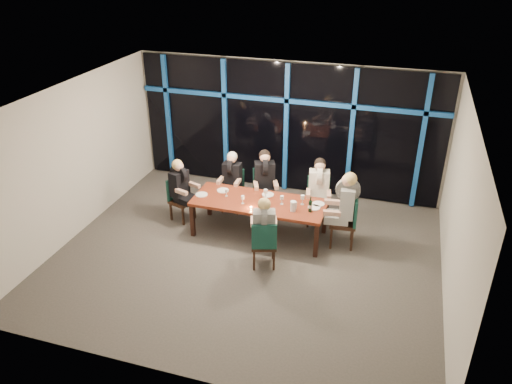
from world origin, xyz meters
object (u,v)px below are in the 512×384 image
Objects in this scene: chair_far_right at (318,198)px; water_pitcher at (293,206)px; chair_end_left at (179,196)px; diner_near_mid at (264,221)px; dining_table at (259,204)px; chair_far_left at (233,187)px; diner_far_right at (319,182)px; diner_far_mid at (265,174)px; diner_far_left at (232,173)px; chair_far_mid at (264,189)px; diner_end_right at (345,199)px; chair_near_mid at (264,242)px; diner_end_left at (180,182)px; wine_bottle at (310,206)px; chair_end_right at (348,218)px.

water_pitcher is at bearing -116.03° from chair_far_right.
diner_near_mid reaches higher than chair_end_left.
chair_far_left is (-0.84, 0.85, -0.17)m from dining_table.
diner_near_mid is 0.86m from water_pitcher.
water_pitcher is at bearing -130.88° from diner_near_mid.
diner_far_mid is at bearing 167.05° from diner_far_right.
diner_far_left is at bearing 172.03° from chair_far_right.
chair_far_left is 1.90m from water_pitcher.
dining_table is 2.61× the size of chair_far_mid.
water_pitcher is (-0.30, -0.95, -0.09)m from diner_far_right.
diner_far_mid is at bearing 153.25° from water_pitcher.
diner_end_right reaches higher than chair_far_right.
diner_near_mid is at bearing -96.54° from chair_far_mid.
chair_far_left is 2.27m from chair_near_mid.
chair_end_left is at bearing -44.30° from diner_near_mid.
diner_end_left reaches higher than wine_bottle.
chair_end_right is (1.73, 0.13, -0.10)m from dining_table.
diner_far_mid is (0.03, -0.08, 0.40)m from chair_far_mid.
diner_near_mid reaches higher than dining_table.
wine_bottle is at bearing -76.27° from diner_end_right.
chair_far_left is at bearing -73.80° from diner_near_mid.
wine_bottle is at bearing -99.19° from chair_far_right.
wine_bottle reaches higher than chair_far_mid.
water_pitcher is (-0.29, -1.03, 0.30)m from chair_far_right.
chair_end_right is 1.76m from diner_near_mid.
diner_far_right is at bearing -25.10° from diner_far_mid.
diner_near_mid is at bearing -90.17° from water_pitcher.
chair_far_left is at bearing -33.61° from chair_end_left.
chair_far_left is at bearing -30.36° from diner_end_left.
chair_near_mid is 1.18m from wine_bottle.
chair_end_left is 1.85m from diner_far_mid.
chair_far_left is 4.56× the size of water_pitcher.
chair_end_right is at bearing 40.11° from water_pitcher.
diner_end_left reaches higher than chair_far_mid.
dining_table is at bearing -46.25° from chair_far_left.
diner_end_right reaches higher than wine_bottle.
water_pitcher is (1.56, -0.95, -0.03)m from diner_far_left.
diner_far_mid is 3.19× the size of wine_bottle.
chair_far_right is 1.10× the size of diner_far_left.
chair_end_right is at bearing -71.37° from chair_end_left.
chair_near_mid reaches higher than chair_far_left.
chair_far_mid is 1.11× the size of diner_end_left.
wine_bottle is at bearing -76.17° from chair_end_left.
diner_far_right is at bearing -57.60° from diner_end_left.
chair_far_right is 0.96× the size of diner_end_right.
dining_table is at bearing -75.30° from chair_end_left.
chair_far_mid is (0.68, 0.05, 0.04)m from chair_far_left.
chair_end_right is 1.08m from water_pitcher.
diner_end_right is (1.64, 0.12, 0.32)m from dining_table.
chair_far_right is 2.84m from diner_end_left.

